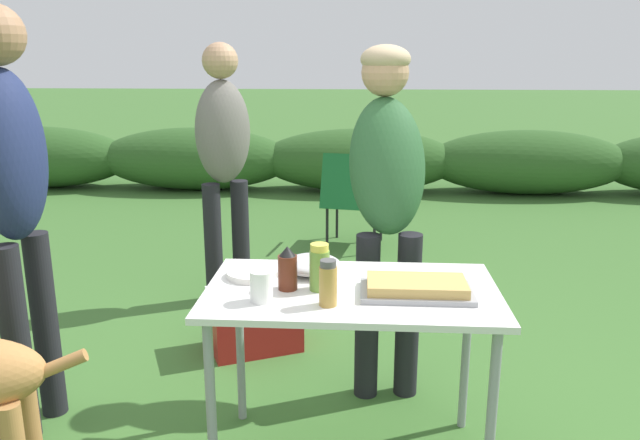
% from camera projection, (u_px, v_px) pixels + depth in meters
% --- Properties ---
extents(shrub_hedge, '(14.40, 0.90, 0.76)m').
position_uv_depth(shrub_hedge, '(359.00, 160.00, 7.50)').
color(shrub_hedge, '#2D5623').
rests_on(shrub_hedge, ground).
extents(folding_table, '(1.10, 0.64, 0.74)m').
position_uv_depth(folding_table, '(352.00, 307.00, 2.37)').
color(folding_table, silver).
rests_on(folding_table, ground).
extents(food_tray, '(0.41, 0.22, 0.06)m').
position_uv_depth(food_tray, '(416.00, 288.00, 2.28)').
color(food_tray, '#9E9EA3').
rests_on(food_tray, folding_table).
extents(plate_stack, '(0.20, 0.20, 0.03)m').
position_uv_depth(plate_stack, '(252.00, 274.00, 2.47)').
color(plate_stack, white).
rests_on(plate_stack, folding_table).
extents(mixing_bowl, '(0.23, 0.23, 0.07)m').
position_uv_depth(mixing_bowl, '(312.00, 265.00, 2.51)').
color(mixing_bowl, silver).
rests_on(mixing_bowl, folding_table).
extents(paper_cup_stack, '(0.08, 0.08, 0.11)m').
position_uv_depth(paper_cup_stack, '(261.00, 286.00, 2.21)').
color(paper_cup_stack, white).
rests_on(paper_cup_stack, folding_table).
extents(bbq_sauce_bottle, '(0.07, 0.07, 0.17)m').
position_uv_depth(bbq_sauce_bottle, '(288.00, 269.00, 2.32)').
color(bbq_sauce_bottle, '#562314').
rests_on(bbq_sauce_bottle, folding_table).
extents(relish_jar, '(0.08, 0.08, 0.18)m').
position_uv_depth(relish_jar, '(320.00, 268.00, 2.31)').
color(relish_jar, olive).
rests_on(relish_jar, folding_table).
extents(spice_jar, '(0.06, 0.06, 0.17)m').
position_uv_depth(spice_jar, '(328.00, 283.00, 2.17)').
color(spice_jar, '#B2893D').
rests_on(spice_jar, folding_table).
extents(standing_person_with_beanie, '(0.41, 0.52, 1.64)m').
position_uv_depth(standing_person_with_beanie, '(387.00, 179.00, 2.89)').
color(standing_person_with_beanie, black).
rests_on(standing_person_with_beanie, ground).
extents(standing_person_in_red_jacket, '(0.30, 0.38, 1.78)m').
position_uv_depth(standing_person_in_red_jacket, '(12.00, 183.00, 2.51)').
color(standing_person_in_red_jacket, black).
rests_on(standing_person_in_red_jacket, ground).
extents(standing_person_in_olive_jacket, '(0.44, 0.43, 1.67)m').
position_uv_depth(standing_person_in_olive_jacket, '(224.00, 150.00, 3.95)').
color(standing_person_in_olive_jacket, black).
rests_on(standing_person_in_olive_jacket, ground).
extents(camp_chair_green_behind_table, '(0.56, 0.66, 0.83)m').
position_uv_depth(camp_chair_green_behind_table, '(353.00, 195.00, 5.19)').
color(camp_chair_green_behind_table, '#19602D').
rests_on(camp_chair_green_behind_table, ground).
extents(cooler_box, '(0.57, 0.49, 0.34)m').
position_uv_depth(cooler_box, '(254.00, 319.00, 3.47)').
color(cooler_box, '#B21E1E').
rests_on(cooler_box, ground).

